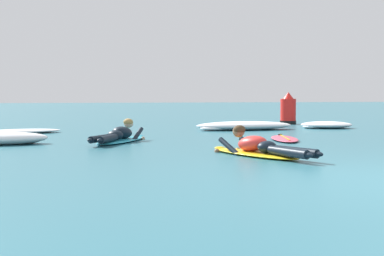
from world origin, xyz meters
TOP-DOWN VIEW (x-y plane):
  - ground_plane at (0.00, 10.00)m, footprint 120.00×120.00m
  - surfer_near at (-1.01, 2.99)m, footprint 1.24×2.44m
  - surfer_far at (-2.98, 6.17)m, footprint 1.58×2.39m
  - drifting_surfboard at (0.69, 5.84)m, footprint 1.02×1.90m
  - whitewater_front at (-5.36, 9.34)m, footprint 2.48×1.51m
  - whitewater_mid_left at (0.99, 9.44)m, footprint 2.90×1.09m
  - whitewater_mid_right at (-5.29, 6.16)m, footprint 1.71×0.88m
  - whitewater_far_band at (3.73, 9.65)m, footprint 1.80×1.53m
  - channel_marker_buoy at (3.53, 12.11)m, footprint 0.57×0.57m

SIDE VIEW (x-z plane):
  - ground_plane at x=0.00m, z-range 0.00..0.00m
  - drifting_surfboard at x=0.69m, z-range -0.05..0.11m
  - whitewater_front at x=-5.36m, z-range 0.00..0.12m
  - whitewater_far_band at x=3.73m, z-range -0.01..0.20m
  - whitewater_mid_left at x=0.99m, z-range -0.01..0.24m
  - whitewater_mid_right at x=-5.29m, z-range -0.01..0.25m
  - surfer_far at x=-2.98m, z-range -0.14..0.40m
  - surfer_near at x=-1.01m, z-range -0.13..0.40m
  - channel_marker_buoy at x=3.53m, z-range -0.11..1.02m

